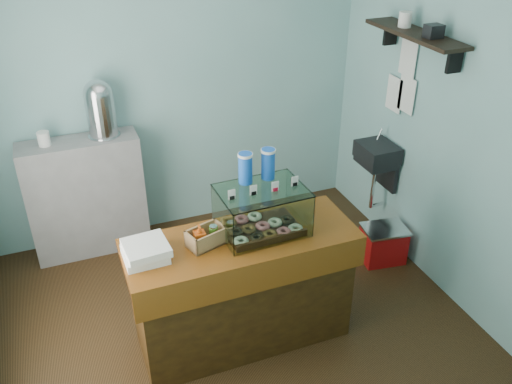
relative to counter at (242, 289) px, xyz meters
name	(u,v)px	position (x,y,z in m)	size (l,w,h in m)	color
ground	(232,314)	(0.00, 0.25, -0.46)	(3.50, 3.50, 0.00)	black
room_shell	(230,113)	(0.03, 0.26, 1.25)	(3.54, 3.04, 2.82)	#76ABAD
counter	(242,289)	(0.00, 0.00, 0.00)	(1.60, 0.60, 0.90)	#452A0D
back_shelf	(87,197)	(-0.90, 1.57, 0.09)	(1.00, 0.32, 1.10)	gray
display_case	(260,207)	(0.16, 0.07, 0.62)	(0.60, 0.45, 0.54)	#351910
condiment_crate	(205,237)	(-0.25, 0.02, 0.50)	(0.28, 0.22, 0.17)	#A17750
pastry_boxes	(146,251)	(-0.64, 0.02, 0.50)	(0.29, 0.29, 0.11)	white
coffee_urn	(100,107)	(-0.67, 1.59, 0.90)	(0.27, 0.27, 0.50)	silver
red_cooler	(383,244)	(1.50, 0.44, -0.29)	(0.42, 0.34, 0.34)	red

